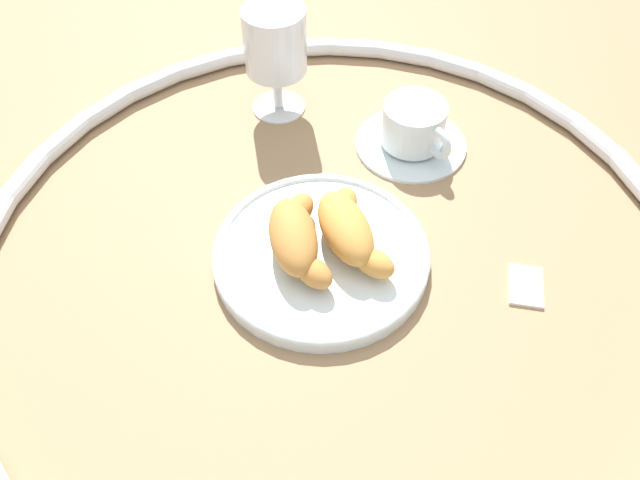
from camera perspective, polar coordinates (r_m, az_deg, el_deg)
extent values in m
plane|color=#997551|center=(0.69, 0.91, -1.51)|extent=(2.20, 2.20, 0.00)
torus|color=silver|center=(0.68, 0.93, -0.89)|extent=(0.76, 0.76, 0.02)
cylinder|color=silver|center=(0.68, 0.00, -1.23)|extent=(0.23, 0.23, 0.01)
torus|color=silver|center=(0.68, 0.00, -0.85)|extent=(0.23, 0.23, 0.01)
ellipsoid|color=#BC7A38|center=(0.66, -2.37, 0.30)|extent=(0.11, 0.07, 0.04)
ellipsoid|color=#BC7A38|center=(0.64, -0.55, -2.85)|extent=(0.05, 0.04, 0.03)
ellipsoid|color=#BC7A38|center=(0.69, -1.85, 2.68)|extent=(0.05, 0.05, 0.03)
ellipsoid|color=#CC893D|center=(0.66, 2.36, 0.83)|extent=(0.10, 0.05, 0.04)
ellipsoid|color=#CC893D|center=(0.65, 4.79, -2.02)|extent=(0.05, 0.05, 0.03)
ellipsoid|color=#CC893D|center=(0.70, 2.08, 3.17)|extent=(0.05, 0.05, 0.03)
cylinder|color=silver|center=(0.82, 7.93, 8.42)|extent=(0.14, 0.14, 0.01)
cylinder|color=silver|center=(0.80, 8.17, 10.06)|extent=(0.08, 0.08, 0.05)
cylinder|color=brown|center=(0.78, 8.35, 11.29)|extent=(0.07, 0.07, 0.01)
torus|color=silver|center=(0.77, 10.28, 8.35)|extent=(0.04, 0.02, 0.04)
cylinder|color=white|center=(0.87, -3.62, 11.60)|extent=(0.07, 0.07, 0.01)
cylinder|color=white|center=(0.85, -3.72, 13.18)|extent=(0.01, 0.01, 0.05)
cylinder|color=white|center=(0.81, -3.97, 17.00)|extent=(0.08, 0.08, 0.08)
cylinder|color=yellow|center=(0.81, -3.95, 16.74)|extent=(0.07, 0.07, 0.07)
cube|color=white|center=(0.70, 17.58, -3.75)|extent=(0.06, 0.06, 0.01)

